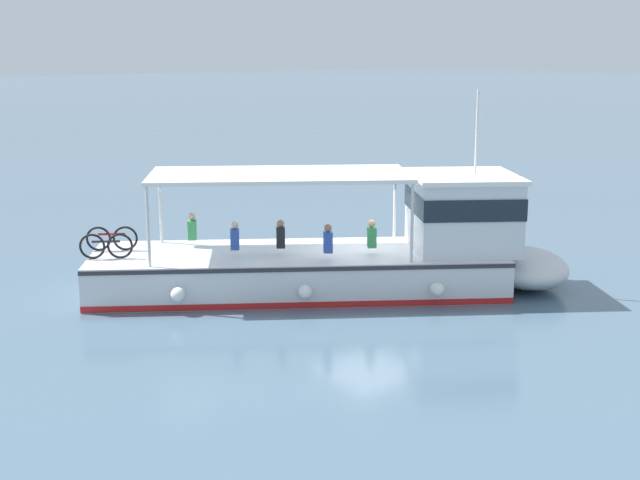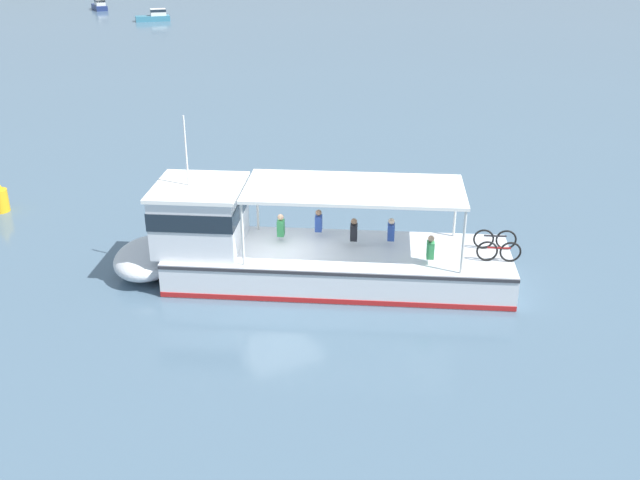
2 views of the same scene
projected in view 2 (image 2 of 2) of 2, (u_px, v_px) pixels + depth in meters
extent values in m
plane|color=slate|center=(276.00, 283.00, 23.51)|extent=(400.00, 400.00, 0.00)
cube|color=silver|center=(339.00, 265.00, 23.45)|extent=(10.77, 8.63, 1.10)
ellipsoid|color=silver|center=(149.00, 258.00, 23.93)|extent=(3.46, 3.67, 1.01)
cube|color=red|center=(339.00, 277.00, 23.63)|extent=(10.79, 8.67, 0.16)
cube|color=#2D2D33|center=(339.00, 252.00, 23.26)|extent=(10.80, 8.68, 0.10)
cube|color=silver|center=(200.00, 217.00, 23.18)|extent=(3.67, 3.70, 1.90)
cube|color=#19232D|center=(200.00, 207.00, 23.04)|extent=(3.74, 3.78, 0.56)
cube|color=white|center=(198.00, 187.00, 22.76)|extent=(3.89, 3.93, 0.12)
cube|color=white|center=(354.00, 189.00, 22.35)|extent=(7.21, 6.15, 0.10)
cylinder|color=silver|center=(242.00, 235.00, 21.79)|extent=(0.08, 0.08, 2.00)
cylinder|color=silver|center=(257.00, 202.00, 24.27)|extent=(0.08, 0.08, 2.00)
cylinder|color=silver|center=(463.00, 242.00, 21.29)|extent=(0.08, 0.08, 2.00)
cylinder|color=silver|center=(456.00, 208.00, 23.76)|extent=(0.08, 0.08, 2.00)
cylinder|color=silver|center=(186.00, 151.00, 22.31)|extent=(0.06, 0.06, 2.20)
sphere|color=white|center=(244.00, 240.00, 25.35)|extent=(0.36, 0.36, 0.36)
sphere|color=white|center=(339.00, 243.00, 25.10)|extent=(0.36, 0.36, 0.36)
sphere|color=white|center=(430.00, 247.00, 24.86)|extent=(0.36, 0.36, 0.36)
torus|color=black|center=(487.00, 251.00, 22.32)|extent=(0.58, 0.41, 0.66)
torus|color=black|center=(510.00, 252.00, 22.27)|extent=(0.58, 0.41, 0.66)
cylinder|color=maroon|center=(499.00, 248.00, 22.25)|extent=(0.62, 0.44, 0.06)
torus|color=black|center=(484.00, 239.00, 23.14)|extent=(0.58, 0.41, 0.66)
torus|color=black|center=(506.00, 240.00, 23.09)|extent=(0.58, 0.41, 0.66)
cylinder|color=#232328|center=(495.00, 236.00, 23.07)|extent=(0.62, 0.44, 0.06)
cube|color=#338C4C|center=(430.00, 250.00, 22.10)|extent=(0.36, 0.39, 0.52)
sphere|color=tan|center=(431.00, 239.00, 21.95)|extent=(0.20, 0.20, 0.20)
cube|color=#2D4CA5|center=(391.00, 232.00, 23.32)|extent=(0.36, 0.39, 0.52)
sphere|color=beige|center=(391.00, 221.00, 23.17)|extent=(0.20, 0.20, 0.20)
cube|color=black|center=(354.00, 232.00, 23.31)|extent=(0.36, 0.39, 0.52)
sphere|color=#9E7051|center=(354.00, 221.00, 23.16)|extent=(0.20, 0.20, 0.20)
cube|color=#2D4CA5|center=(319.00, 223.00, 23.98)|extent=(0.36, 0.39, 0.52)
sphere|color=#9E7051|center=(319.00, 213.00, 23.83)|extent=(0.20, 0.20, 0.20)
cube|color=#338C4C|center=(281.00, 228.00, 23.63)|extent=(0.36, 0.39, 0.52)
sphere|color=tan|center=(281.00, 217.00, 23.48)|extent=(0.20, 0.20, 0.20)
cube|color=teal|center=(153.00, 18.00, 79.04)|extent=(3.79, 2.00, 0.56)
cube|color=white|center=(158.00, 12.00, 78.95)|extent=(1.80, 1.35, 0.70)
cube|color=#19232D|center=(158.00, 10.00, 78.87)|extent=(1.80, 1.37, 0.28)
cube|color=navy|center=(99.00, 7.00, 88.20)|extent=(1.49, 3.66, 0.56)
cube|color=white|center=(100.00, 2.00, 87.43)|extent=(1.12, 1.67, 0.70)
cube|color=#19232D|center=(100.00, 1.00, 87.35)|extent=(1.15, 1.67, 0.28)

